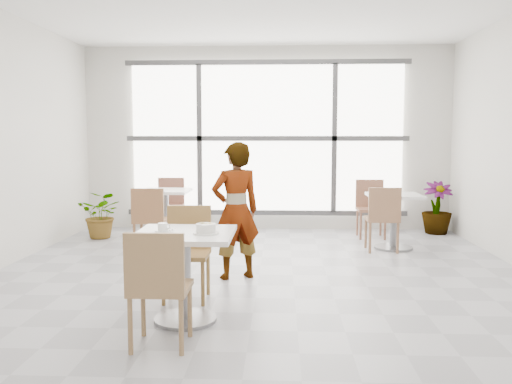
{
  "coord_description": "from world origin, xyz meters",
  "views": [
    {
      "loc": [
        0.24,
        -5.46,
        1.53
      ],
      "look_at": [
        0.0,
        -0.3,
        1.0
      ],
      "focal_mm": 38.05,
      "sensor_mm": 36.0,
      "label": 1
    }
  ],
  "objects_px": {
    "bg_chair_right_far": "(370,204)",
    "plant_right": "(437,208)",
    "oatmeal_bowl": "(206,228)",
    "person": "(236,211)",
    "chair_near": "(158,282)",
    "bg_chair_right_near": "(383,215)",
    "bg_table_right": "(394,213)",
    "chair_far": "(188,246)",
    "plant_left": "(102,215)",
    "main_table": "(185,259)",
    "bg_chair_left_near": "(150,216)",
    "coffee_cup": "(163,228)",
    "bg_chair_left_far": "(170,201)",
    "bg_table_left": "(165,207)"
  },
  "relations": [
    {
      "from": "bg_chair_left_far",
      "to": "person",
      "type": "bearing_deg",
      "value": -65.2
    },
    {
      "from": "chair_near",
      "to": "bg_table_right",
      "type": "bearing_deg",
      "value": -123.43
    },
    {
      "from": "bg_chair_left_far",
      "to": "bg_chair_left_near",
      "type": "bearing_deg",
      "value": -87.75
    },
    {
      "from": "chair_far",
      "to": "oatmeal_bowl",
      "type": "height_order",
      "value": "chair_far"
    },
    {
      "from": "bg_chair_left_far",
      "to": "plant_left",
      "type": "height_order",
      "value": "bg_chair_left_far"
    },
    {
      "from": "chair_far",
      "to": "oatmeal_bowl",
      "type": "distance_m",
      "value": 0.84
    },
    {
      "from": "oatmeal_bowl",
      "to": "bg_table_left",
      "type": "relative_size",
      "value": 0.28
    },
    {
      "from": "main_table",
      "to": "bg_chair_right_near",
      "type": "distance_m",
      "value": 3.54
    },
    {
      "from": "oatmeal_bowl",
      "to": "plant_right",
      "type": "xyz_separation_m",
      "value": [
        3.06,
        4.32,
        -0.38
      ]
    },
    {
      "from": "bg_chair_right_far",
      "to": "oatmeal_bowl",
      "type": "bearing_deg",
      "value": -116.15
    },
    {
      "from": "person",
      "to": "bg_chair_left_near",
      "type": "bearing_deg",
      "value": -68.63
    },
    {
      "from": "oatmeal_bowl",
      "to": "bg_chair_left_far",
      "type": "height_order",
      "value": "bg_chair_left_far"
    },
    {
      "from": "chair_far",
      "to": "bg_chair_right_near",
      "type": "height_order",
      "value": "same"
    },
    {
      "from": "bg_table_left",
      "to": "bg_chair_left_far",
      "type": "distance_m",
      "value": 0.66
    },
    {
      "from": "bg_chair_left_near",
      "to": "bg_chair_right_near",
      "type": "height_order",
      "value": "same"
    },
    {
      "from": "chair_near",
      "to": "bg_chair_right_near",
      "type": "height_order",
      "value": "same"
    },
    {
      "from": "bg_table_right",
      "to": "plant_left",
      "type": "distance_m",
      "value": 4.29
    },
    {
      "from": "chair_far",
      "to": "bg_chair_right_near",
      "type": "xyz_separation_m",
      "value": [
        2.23,
        2.15,
        0.0
      ]
    },
    {
      "from": "main_table",
      "to": "chair_far",
      "type": "bearing_deg",
      "value": 97.84
    },
    {
      "from": "plant_left",
      "to": "chair_far",
      "type": "bearing_deg",
      "value": -58.5
    },
    {
      "from": "oatmeal_bowl",
      "to": "plant_right",
      "type": "bearing_deg",
      "value": 54.68
    },
    {
      "from": "bg_table_right",
      "to": "chair_far",
      "type": "bearing_deg",
      "value": -135.58
    },
    {
      "from": "plant_left",
      "to": "bg_chair_right_far",
      "type": "bearing_deg",
      "value": 4.21
    },
    {
      "from": "chair_near",
      "to": "bg_table_right",
      "type": "xyz_separation_m",
      "value": [
        2.41,
        3.66,
        -0.01
      ]
    },
    {
      "from": "chair_near",
      "to": "bg_chair_left_near",
      "type": "xyz_separation_m",
      "value": [
        -0.84,
        3.18,
        0.0
      ]
    },
    {
      "from": "chair_far",
      "to": "bg_chair_right_far",
      "type": "relative_size",
      "value": 1.0
    },
    {
      "from": "bg_chair_left_far",
      "to": "bg_chair_right_near",
      "type": "relative_size",
      "value": 1.0
    },
    {
      "from": "chair_far",
      "to": "bg_chair_right_far",
      "type": "xyz_separation_m",
      "value": [
        2.25,
        3.27,
        0.0
      ]
    },
    {
      "from": "bg_chair_right_far",
      "to": "bg_chair_right_near",
      "type": "bearing_deg",
      "value": -90.81
    },
    {
      "from": "plant_right",
      "to": "bg_table_right",
      "type": "bearing_deg",
      "value": -127.28
    },
    {
      "from": "bg_chair_right_near",
      "to": "plant_left",
      "type": "relative_size",
      "value": 1.22
    },
    {
      "from": "chair_near",
      "to": "bg_table_right",
      "type": "distance_m",
      "value": 4.38
    },
    {
      "from": "coffee_cup",
      "to": "bg_chair_right_far",
      "type": "distance_m",
      "value": 4.56
    },
    {
      "from": "main_table",
      "to": "chair_near",
      "type": "distance_m",
      "value": 0.62
    },
    {
      "from": "chair_far",
      "to": "bg_table_left",
      "type": "xyz_separation_m",
      "value": [
        -0.83,
        2.86,
        -0.01
      ]
    },
    {
      "from": "chair_far",
      "to": "plant_left",
      "type": "height_order",
      "value": "chair_far"
    },
    {
      "from": "main_table",
      "to": "plant_left",
      "type": "height_order",
      "value": "main_table"
    },
    {
      "from": "bg_table_right",
      "to": "oatmeal_bowl",
      "type": "bearing_deg",
      "value": -124.53
    },
    {
      "from": "coffee_cup",
      "to": "bg_chair_left_far",
      "type": "xyz_separation_m",
      "value": [
        -0.8,
        4.15,
        -0.28
      ]
    },
    {
      "from": "main_table",
      "to": "bg_chair_left_far",
      "type": "height_order",
      "value": "bg_chair_left_far"
    },
    {
      "from": "bg_chair_right_far",
      "to": "plant_right",
      "type": "height_order",
      "value": "bg_chair_right_far"
    },
    {
      "from": "bg_chair_left_near",
      "to": "bg_chair_right_near",
      "type": "relative_size",
      "value": 1.0
    },
    {
      "from": "bg_table_left",
      "to": "bg_table_right",
      "type": "relative_size",
      "value": 1.0
    },
    {
      "from": "person",
      "to": "plant_left",
      "type": "height_order",
      "value": "person"
    },
    {
      "from": "oatmeal_bowl",
      "to": "bg_chair_right_far",
      "type": "height_order",
      "value": "bg_chair_right_far"
    },
    {
      "from": "bg_table_left",
      "to": "bg_table_right",
      "type": "bearing_deg",
      "value": -8.45
    },
    {
      "from": "oatmeal_bowl",
      "to": "person",
      "type": "height_order",
      "value": "person"
    },
    {
      "from": "chair_near",
      "to": "oatmeal_bowl",
      "type": "height_order",
      "value": "chair_near"
    },
    {
      "from": "person",
      "to": "bg_chair_left_near",
      "type": "height_order",
      "value": "person"
    },
    {
      "from": "chair_far",
      "to": "oatmeal_bowl",
      "type": "relative_size",
      "value": 4.14
    }
  ]
}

